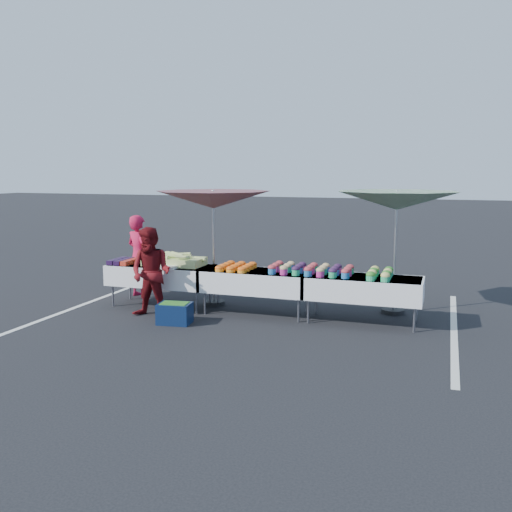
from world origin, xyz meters
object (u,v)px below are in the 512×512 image
(vendor, at_px, (139,256))
(customer, at_px, (151,273))
(umbrella_left, at_px, (213,201))
(table_left, at_px, (161,274))
(table_right, at_px, (363,287))
(table_center, at_px, (256,280))
(umbrella_right, at_px, (397,202))
(storage_bin, at_px, (175,313))

(vendor, bearing_deg, customer, 151.26)
(vendor, distance_m, customer, 1.65)
(customer, distance_m, umbrella_left, 1.74)
(table_left, distance_m, table_right, 3.60)
(table_center, distance_m, vendor, 2.64)
(vendor, height_order, umbrella_right, umbrella_right)
(vendor, relative_size, umbrella_right, 0.63)
(table_center, relative_size, umbrella_left, 0.72)
(umbrella_left, distance_m, umbrella_right, 3.17)
(table_right, xyz_separation_m, umbrella_left, (-2.74, 0.40, 1.31))
(table_left, height_order, umbrella_left, umbrella_left)
(table_center, height_order, umbrella_left, umbrella_left)
(table_left, xyz_separation_m, vendor, (-0.77, 0.57, 0.21))
(table_left, relative_size, customer, 1.24)
(table_left, height_order, storage_bin, table_left)
(vendor, distance_m, storage_bin, 2.27)
(umbrella_left, bearing_deg, umbrella_right, 7.24)
(table_right, bearing_deg, customer, -167.48)
(umbrella_left, bearing_deg, customer, -119.08)
(customer, height_order, umbrella_left, umbrella_left)
(customer, bearing_deg, table_right, 16.04)
(table_left, distance_m, vendor, 0.98)
(customer, relative_size, umbrella_left, 0.58)
(table_center, bearing_deg, customer, -154.59)
(table_right, relative_size, customer, 1.24)
(table_left, distance_m, table_center, 1.80)
(vendor, distance_m, umbrella_right, 4.92)
(table_right, relative_size, vendor, 1.17)
(table_center, relative_size, storage_bin, 3.32)
(customer, xyz_separation_m, storage_bin, (0.54, -0.24, -0.58))
(umbrella_right, bearing_deg, table_left, -168.72)
(customer, distance_m, umbrella_right, 4.25)
(table_right, bearing_deg, table_center, 180.00)
(storage_bin, bearing_deg, customer, 148.50)
(table_center, xyz_separation_m, customer, (-1.58, -0.75, 0.17))
(vendor, bearing_deg, umbrella_left, -161.57)
(table_right, relative_size, umbrella_left, 0.72)
(table_center, height_order, customer, customer)
(table_center, xyz_separation_m, umbrella_right, (2.21, 0.80, 1.33))
(umbrella_right, bearing_deg, umbrella_left, -172.76)
(umbrella_right, height_order, storage_bin, umbrella_right)
(table_center, xyz_separation_m, storage_bin, (-1.04, -0.99, -0.41))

